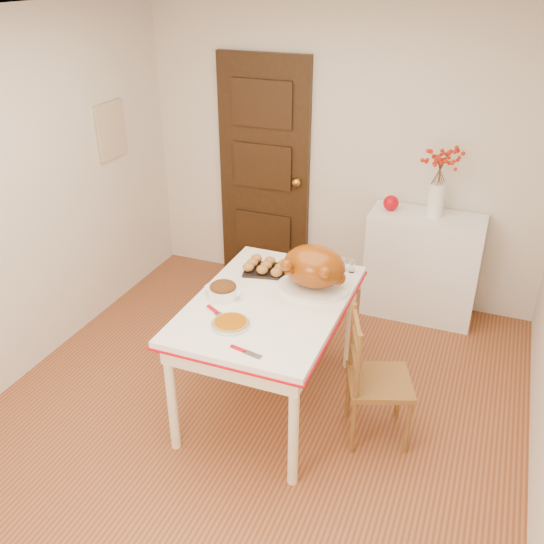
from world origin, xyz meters
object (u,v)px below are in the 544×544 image
at_px(sideboard, 422,266).
at_px(kitchen_table, 269,354).
at_px(turkey_platter, 314,269).
at_px(pumpkin_pie, 231,323).
at_px(chair_oak, 380,379).

height_order(sideboard, kitchen_table, sideboard).
bearing_deg(kitchen_table, turkey_platter, 48.91).
bearing_deg(pumpkin_pie, chair_oak, 21.48).
xyz_separation_m(kitchen_table, turkey_platter, (0.21, 0.24, 0.56)).
xyz_separation_m(sideboard, chair_oak, (0.00, -1.60, -0.02)).
bearing_deg(sideboard, turkey_platter, -111.73).
bearing_deg(chair_oak, sideboard, -20.24).
height_order(kitchen_table, chair_oak, chair_oak).
distance_m(sideboard, kitchen_table, 1.75).
distance_m(kitchen_table, turkey_platter, 0.65).
bearing_deg(pumpkin_pie, turkey_platter, 62.54).
bearing_deg(chair_oak, kitchen_table, 67.79).
bearing_deg(pumpkin_pie, kitchen_table, 74.38).
height_order(sideboard, chair_oak, sideboard).
relative_size(kitchen_table, pumpkin_pie, 6.20).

